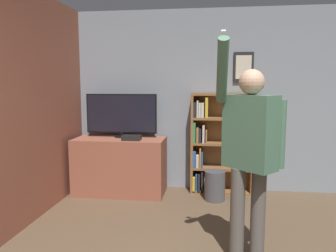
% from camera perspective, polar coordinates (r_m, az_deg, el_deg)
% --- Properties ---
extents(wall_back, '(6.22, 0.09, 2.70)m').
position_cam_1_polar(wall_back, '(4.99, 8.34, 4.36)').
color(wall_back, gray).
rests_on(wall_back, ground_plane).
extents(wall_side_brick, '(0.06, 4.72, 2.70)m').
position_cam_1_polar(wall_side_brick, '(3.98, -23.88, 3.11)').
color(wall_side_brick, '#93513D').
rests_on(wall_side_brick, ground_plane).
extents(tv_ledge, '(1.31, 0.61, 0.82)m').
position_cam_1_polar(tv_ledge, '(4.90, -8.32, -6.85)').
color(tv_ledge, '#93513D').
rests_on(tv_ledge, ground_plane).
extents(television, '(1.06, 0.22, 0.64)m').
position_cam_1_polar(television, '(4.88, -8.11, 1.94)').
color(television, black).
rests_on(television, tv_ledge).
extents(game_console, '(0.26, 0.16, 0.07)m').
position_cam_1_polar(game_console, '(4.62, -6.35, -2.05)').
color(game_console, black).
rests_on(game_console, tv_ledge).
extents(bookshelf, '(0.90, 0.28, 1.47)m').
position_cam_1_polar(bookshelf, '(4.88, 8.30, -3.06)').
color(bookshelf, brown).
rests_on(bookshelf, ground_plane).
extents(person, '(0.60, 0.56, 2.02)m').
position_cam_1_polar(person, '(2.94, 14.04, -3.57)').
color(person, '#56514C').
rests_on(person, ground_plane).
extents(waste_bin, '(0.28, 0.28, 0.41)m').
position_cam_1_polar(waste_bin, '(4.65, 8.19, -10.24)').
color(waste_bin, '#4C4C51').
rests_on(waste_bin, ground_plane).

